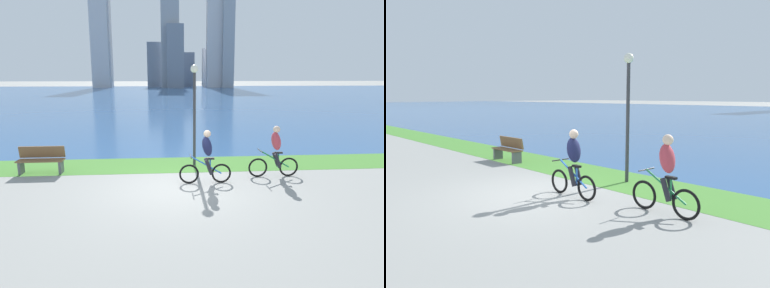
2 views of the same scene
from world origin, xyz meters
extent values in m
plane|color=gray|center=(0.00, 0.00, 0.00)|extent=(300.00, 300.00, 0.00)
cube|color=#478433|center=(0.00, 2.73, 0.00)|extent=(120.00, 2.16, 0.01)
cube|color=#2D568C|center=(0.00, 44.47, 0.00)|extent=(300.00, 81.32, 0.00)
torus|color=black|center=(0.31, 0.49, 0.30)|extent=(0.60, 0.06, 0.60)
torus|color=black|center=(1.30, 0.49, 0.30)|extent=(0.60, 0.06, 0.60)
cylinder|color=blue|center=(0.83, 0.49, 0.58)|extent=(0.96, 0.04, 0.59)
cylinder|color=blue|center=(0.96, 0.49, 0.53)|extent=(0.04, 0.04, 0.45)
cube|color=black|center=(0.96, 0.49, 0.77)|extent=(0.24, 0.10, 0.05)
cylinder|color=black|center=(0.36, 0.49, 0.85)|extent=(0.03, 0.52, 0.03)
ellipsoid|color=#1E234C|center=(0.86, 0.49, 1.15)|extent=(0.40, 0.36, 0.65)
sphere|color=beige|center=(0.86, 0.49, 1.53)|extent=(0.22, 0.22, 0.22)
cylinder|color=#26262D|center=(0.91, 0.39, 0.53)|extent=(0.27, 0.11, 0.49)
cylinder|color=#26262D|center=(0.91, 0.59, 0.53)|extent=(0.27, 0.11, 0.49)
torus|color=black|center=(2.58, 0.99, 0.31)|extent=(0.63, 0.06, 0.63)
torus|color=black|center=(3.60, 0.99, 0.31)|extent=(0.63, 0.06, 0.63)
cylinder|color=#268C4C|center=(3.11, 0.99, 0.59)|extent=(0.99, 0.04, 0.60)
cylinder|color=#268C4C|center=(3.24, 0.99, 0.54)|extent=(0.04, 0.04, 0.46)
cube|color=black|center=(3.24, 0.99, 0.80)|extent=(0.24, 0.10, 0.05)
cylinder|color=black|center=(2.63, 0.99, 0.88)|extent=(0.03, 0.52, 0.03)
ellipsoid|color=#BF3F4C|center=(3.14, 0.99, 1.18)|extent=(0.40, 0.36, 0.65)
sphere|color=beige|center=(3.14, 0.99, 1.56)|extent=(0.22, 0.22, 0.22)
cylinder|color=#26262D|center=(3.19, 0.89, 0.56)|extent=(0.27, 0.11, 0.49)
cylinder|color=#26262D|center=(3.19, 1.09, 0.56)|extent=(0.27, 0.11, 0.49)
cube|color=brown|center=(-4.54, 1.97, 0.45)|extent=(1.50, 0.45, 0.04)
cube|color=brown|center=(-4.54, 2.16, 0.70)|extent=(1.50, 0.11, 0.40)
cube|color=#595960|center=(-3.89, 1.97, 0.23)|extent=(0.08, 0.37, 0.45)
cube|color=#595960|center=(-5.19, 1.97, 0.23)|extent=(0.08, 0.37, 0.45)
cylinder|color=#38383D|center=(0.67, 2.68, 1.68)|extent=(0.10, 0.10, 3.35)
sphere|color=white|center=(0.67, 2.68, 3.45)|extent=(0.28, 0.28, 0.28)
cube|color=#B7B7BC|center=(-15.34, 75.22, 11.17)|extent=(4.14, 2.05, 22.34)
cube|color=#B7B7BC|center=(-15.16, 76.73, 13.09)|extent=(4.42, 3.74, 26.19)
cube|color=slate|center=(-2.55, 79.20, 5.51)|extent=(3.89, 2.80, 11.03)
cube|color=#8C939E|center=(1.19, 74.57, 11.47)|extent=(4.26, 3.14, 22.94)
cube|color=slate|center=(2.29, 72.54, 7.21)|extent=(3.93, 4.11, 14.41)
cube|color=slate|center=(5.26, 81.03, 4.33)|extent=(4.42, 3.27, 8.66)
cube|color=#B7B7BC|center=(10.94, 80.99, 4.85)|extent=(2.62, 2.10, 9.69)
cube|color=#B7B7BC|center=(12.03, 74.32, 12.49)|extent=(4.23, 2.25, 24.98)
cube|color=#8C939E|center=(14.88, 73.77, 12.11)|extent=(2.75, 3.41, 24.23)
camera|label=1|loc=(-0.40, -9.37, 3.28)|focal=31.77mm
camera|label=2|loc=(7.42, -5.36, 2.43)|focal=34.99mm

